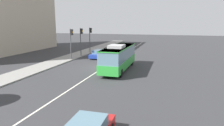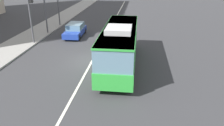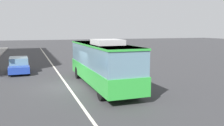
{
  "view_description": "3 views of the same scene",
  "coord_description": "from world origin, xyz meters",
  "px_view_note": "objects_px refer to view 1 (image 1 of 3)",
  "views": [
    {
      "loc": [
        -25.74,
        -8.96,
        6.2
      ],
      "look_at": [
        -2.86,
        -2.12,
        1.35
      ],
      "focal_mm": 32.04,
      "sensor_mm": 36.0,
      "label": 1
    },
    {
      "loc": [
        -17.37,
        -3.88,
        7.27
      ],
      "look_at": [
        -3.5,
        -2.13,
        1.37
      ],
      "focal_mm": 35.98,
      "sensor_mm": 36.0,
      "label": 2
    },
    {
      "loc": [
        -17.03,
        2.6,
        4.13
      ],
      "look_at": [
        -1.85,
        -2.75,
        1.85
      ],
      "focal_mm": 38.28,
      "sensor_mm": 36.0,
      "label": 3
    }
  ],
  "objects_px": {
    "transit_bus": "(119,57)",
    "sedan_blue": "(98,54)",
    "traffic_light_mid_block": "(81,37)",
    "traffic_light_far_corner": "(90,36)",
    "traffic_light_near_corner": "(71,39)"
  },
  "relations": [
    {
      "from": "traffic_light_near_corner",
      "to": "traffic_light_mid_block",
      "type": "distance_m",
      "value": 4.0
    },
    {
      "from": "traffic_light_mid_block",
      "to": "transit_bus",
      "type": "bearing_deg",
      "value": -37.58
    },
    {
      "from": "sedan_blue",
      "to": "traffic_light_near_corner",
      "type": "distance_m",
      "value": 5.54
    },
    {
      "from": "traffic_light_mid_block",
      "to": "traffic_light_near_corner",
      "type": "bearing_deg",
      "value": -83.59
    },
    {
      "from": "traffic_light_far_corner",
      "to": "sedan_blue",
      "type": "bearing_deg",
      "value": -50.18
    },
    {
      "from": "transit_bus",
      "to": "traffic_light_far_corner",
      "type": "xyz_separation_m",
      "value": [
        12.55,
        9.25,
        1.75
      ]
    },
    {
      "from": "transit_bus",
      "to": "traffic_light_mid_block",
      "type": "relative_size",
      "value": 1.93
    },
    {
      "from": "transit_bus",
      "to": "traffic_light_mid_block",
      "type": "xyz_separation_m",
      "value": [
        8.58,
        9.39,
        1.75
      ]
    },
    {
      "from": "sedan_blue",
      "to": "traffic_light_mid_block",
      "type": "relative_size",
      "value": 0.88
    },
    {
      "from": "traffic_light_near_corner",
      "to": "traffic_light_far_corner",
      "type": "xyz_separation_m",
      "value": [
        7.97,
        -0.03,
        0.0
      ]
    },
    {
      "from": "sedan_blue",
      "to": "transit_bus",
      "type": "bearing_deg",
      "value": 35.02
    },
    {
      "from": "transit_bus",
      "to": "traffic_light_mid_block",
      "type": "distance_m",
      "value": 12.84
    },
    {
      "from": "transit_bus",
      "to": "traffic_light_far_corner",
      "type": "height_order",
      "value": "traffic_light_far_corner"
    },
    {
      "from": "transit_bus",
      "to": "sedan_blue",
      "type": "bearing_deg",
      "value": 36.38
    },
    {
      "from": "traffic_light_near_corner",
      "to": "traffic_light_mid_block",
      "type": "xyz_separation_m",
      "value": [
        4.0,
        0.11,
        0.0
      ]
    }
  ]
}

